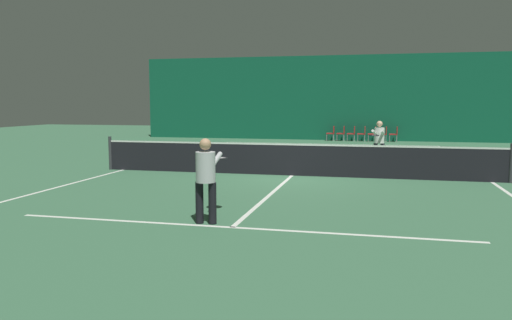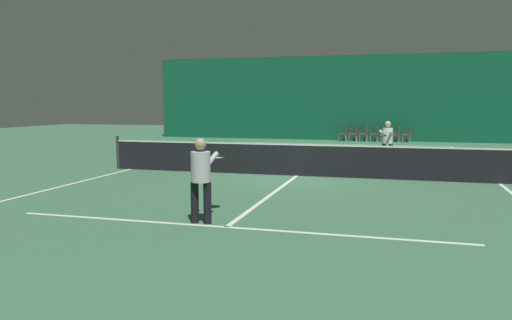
# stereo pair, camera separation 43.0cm
# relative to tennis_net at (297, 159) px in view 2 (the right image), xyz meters

# --- Properties ---
(ground_plane) EXTENTS (60.00, 60.00, 0.00)m
(ground_plane) POSITION_rel_tennis_net_xyz_m (0.00, 0.00, -0.51)
(ground_plane) COLOR #386647
(backdrop_curtain) EXTENTS (23.00, 0.12, 4.87)m
(backdrop_curtain) POSITION_rel_tennis_net_xyz_m (0.00, 14.79, 1.93)
(backdrop_curtain) COLOR #0F5138
(backdrop_curtain) RESTS_ON ground
(court_line_baseline_far) EXTENTS (11.00, 0.10, 0.00)m
(court_line_baseline_far) POSITION_rel_tennis_net_xyz_m (0.00, 11.90, -0.51)
(court_line_baseline_far) COLOR silver
(court_line_baseline_far) RESTS_ON ground
(court_line_service_far) EXTENTS (8.25, 0.10, 0.00)m
(court_line_service_far) POSITION_rel_tennis_net_xyz_m (0.00, 6.40, -0.51)
(court_line_service_far) COLOR silver
(court_line_service_far) RESTS_ON ground
(court_line_service_near) EXTENTS (8.25, 0.10, 0.00)m
(court_line_service_near) POSITION_rel_tennis_net_xyz_m (0.00, -6.40, -0.51)
(court_line_service_near) COLOR silver
(court_line_service_near) RESTS_ON ground
(court_line_sideline_left) EXTENTS (0.10, 23.80, 0.00)m
(court_line_sideline_left) POSITION_rel_tennis_net_xyz_m (-5.50, 0.00, -0.51)
(court_line_sideline_left) COLOR silver
(court_line_sideline_left) RESTS_ON ground
(court_line_sideline_right) EXTENTS (0.10, 23.80, 0.00)m
(court_line_sideline_right) POSITION_rel_tennis_net_xyz_m (5.50, 0.00, -0.51)
(court_line_sideline_right) COLOR silver
(court_line_sideline_right) RESTS_ON ground
(court_line_centre) EXTENTS (0.10, 12.80, 0.00)m
(court_line_centre) POSITION_rel_tennis_net_xyz_m (0.00, 0.00, -0.51)
(court_line_centre) COLOR silver
(court_line_centre) RESTS_ON ground
(tennis_net) EXTENTS (12.00, 0.10, 1.07)m
(tennis_net) POSITION_rel_tennis_net_xyz_m (0.00, 0.00, 0.00)
(tennis_net) COLOR black
(tennis_net) RESTS_ON ground
(player_near) EXTENTS (0.41, 1.30, 1.52)m
(player_near) POSITION_rel_tennis_net_xyz_m (-0.54, -6.18, 0.38)
(player_near) COLOR black
(player_near) RESTS_ON ground
(player_far) EXTENTS (0.57, 1.33, 1.52)m
(player_far) POSITION_rel_tennis_net_xyz_m (2.51, 3.41, 0.38)
(player_far) COLOR #2D2D38
(player_far) RESTS_ON ground
(courtside_chair_0) EXTENTS (0.44, 0.44, 0.84)m
(courtside_chair_0) POSITION_rel_tennis_net_xyz_m (-0.04, 14.24, -0.03)
(courtside_chair_0) COLOR #99999E
(courtside_chair_0) RESTS_ON ground
(courtside_chair_1) EXTENTS (0.44, 0.44, 0.84)m
(courtside_chair_1) POSITION_rel_tennis_net_xyz_m (0.54, 14.24, -0.03)
(courtside_chair_1) COLOR #99999E
(courtside_chair_1) RESTS_ON ground
(courtside_chair_2) EXTENTS (0.44, 0.44, 0.84)m
(courtside_chair_2) POSITION_rel_tennis_net_xyz_m (1.12, 14.24, -0.03)
(courtside_chair_2) COLOR #99999E
(courtside_chair_2) RESTS_ON ground
(courtside_chair_3) EXTENTS (0.44, 0.44, 0.84)m
(courtside_chair_3) POSITION_rel_tennis_net_xyz_m (1.70, 14.24, -0.03)
(courtside_chair_3) COLOR #99999E
(courtside_chair_3) RESTS_ON ground
(courtside_chair_4) EXTENTS (0.44, 0.44, 0.84)m
(courtside_chair_4) POSITION_rel_tennis_net_xyz_m (2.28, 14.24, -0.03)
(courtside_chair_4) COLOR #99999E
(courtside_chair_4) RESTS_ON ground
(courtside_chair_5) EXTENTS (0.44, 0.44, 0.84)m
(courtside_chair_5) POSITION_rel_tennis_net_xyz_m (2.86, 14.24, -0.03)
(courtside_chair_5) COLOR #99999E
(courtside_chair_5) RESTS_ON ground
(courtside_chair_6) EXTENTS (0.44, 0.44, 0.84)m
(courtside_chair_6) POSITION_rel_tennis_net_xyz_m (3.44, 14.24, -0.03)
(courtside_chair_6) COLOR #99999E
(courtside_chair_6) RESTS_ON ground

